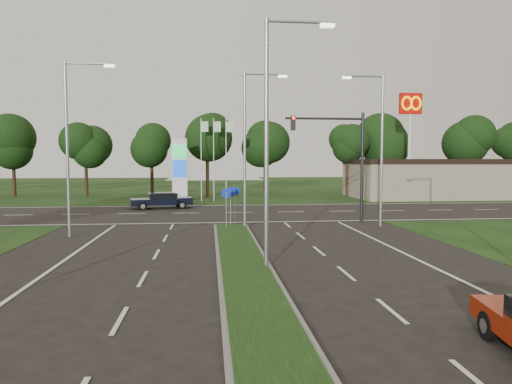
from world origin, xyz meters
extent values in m
plane|color=black|center=(0.00, 0.00, 0.00)|extent=(160.00, 160.00, 0.00)
cube|color=black|center=(0.00, 55.00, 0.00)|extent=(160.00, 50.00, 0.02)
cube|color=black|center=(0.00, 24.00, 0.00)|extent=(160.00, 12.00, 0.02)
cube|color=slate|center=(0.00, 4.00, 0.06)|extent=(2.00, 26.00, 0.12)
cube|color=gray|center=(22.00, 36.00, 2.00)|extent=(16.00, 9.00, 4.00)
cylinder|color=gray|center=(0.80, 6.00, 4.50)|extent=(0.16, 0.16, 9.00)
cylinder|color=gray|center=(1.90, 6.00, 8.90)|extent=(2.20, 0.10, 0.10)
cube|color=#FFF2CC|center=(3.00, 6.00, 8.80)|extent=(0.50, 0.22, 0.12)
cylinder|color=gray|center=(0.80, 16.00, 4.50)|extent=(0.16, 0.16, 9.00)
cylinder|color=gray|center=(1.90, 16.00, 8.90)|extent=(2.20, 0.10, 0.10)
cube|color=#FFF2CC|center=(3.00, 16.00, 8.80)|extent=(0.50, 0.22, 0.12)
cylinder|color=gray|center=(-8.50, 14.00, 4.50)|extent=(0.16, 0.16, 9.00)
cylinder|color=gray|center=(-7.40, 14.00, 8.90)|extent=(2.20, 0.10, 0.10)
cube|color=#FFF2CC|center=(-6.30, 14.00, 8.80)|extent=(0.50, 0.22, 0.12)
cylinder|color=gray|center=(9.00, 16.00, 4.50)|extent=(0.16, 0.16, 9.00)
cylinder|color=gray|center=(7.90, 16.00, 8.90)|extent=(2.20, 0.10, 0.10)
cube|color=#FFF2CC|center=(6.80, 16.00, 8.80)|extent=(0.50, 0.22, 0.12)
cylinder|color=black|center=(8.50, 18.00, 3.50)|extent=(0.20, 0.20, 7.00)
cylinder|color=black|center=(6.00, 18.00, 6.60)|extent=(5.00, 0.14, 0.14)
cube|color=black|center=(4.00, 18.00, 6.30)|extent=(0.28, 0.28, 0.90)
sphere|color=#FF190C|center=(4.00, 17.82, 6.60)|extent=(0.20, 0.20, 0.20)
cylinder|color=gray|center=(-0.30, 15.50, 1.10)|extent=(0.06, 0.06, 2.20)
cylinder|color=#0C26A5|center=(-0.30, 15.50, 2.10)|extent=(0.56, 0.04, 0.56)
cylinder|color=gray|center=(0.00, 16.50, 1.10)|extent=(0.06, 0.06, 2.20)
cylinder|color=#0C26A5|center=(0.00, 16.50, 2.10)|extent=(0.56, 0.04, 0.56)
cylinder|color=gray|center=(0.30, 17.20, 1.10)|extent=(0.06, 0.06, 2.20)
cylinder|color=#0C26A5|center=(0.30, 17.20, 2.10)|extent=(0.56, 0.04, 0.56)
cube|color=silver|center=(-4.00, 33.00, 3.00)|extent=(1.40, 0.30, 6.00)
cube|color=#0CA53F|center=(-4.00, 32.82, 4.80)|extent=(1.30, 0.08, 1.20)
cube|color=#0C3FBF|center=(-4.00, 32.82, 3.20)|extent=(1.30, 0.08, 1.60)
cylinder|color=silver|center=(-2.00, 34.00, 4.00)|extent=(0.08, 0.08, 8.00)
cube|color=#B2D8B2|center=(-1.65, 34.00, 7.20)|extent=(0.70, 0.02, 1.00)
cylinder|color=silver|center=(-0.80, 34.00, 4.00)|extent=(0.08, 0.08, 8.00)
cube|color=#B2D8B2|center=(-0.45, 34.00, 7.20)|extent=(0.70, 0.02, 1.00)
cylinder|color=silver|center=(0.40, 34.00, 4.00)|extent=(0.08, 0.08, 8.00)
cube|color=#B2D8B2|center=(0.75, 34.00, 7.20)|extent=(0.70, 0.02, 1.00)
cylinder|color=silver|center=(18.00, 32.00, 5.00)|extent=(0.30, 0.30, 10.00)
cube|color=#BF0C07|center=(18.00, 32.00, 9.40)|extent=(2.20, 0.35, 2.00)
torus|color=#FFC600|center=(17.55, 31.78, 9.40)|extent=(1.06, 0.16, 1.06)
torus|color=#FFC600|center=(18.45, 31.78, 9.40)|extent=(1.06, 0.16, 1.06)
cylinder|color=black|center=(0.00, 40.00, 2.20)|extent=(0.36, 0.36, 4.40)
sphere|color=black|center=(0.00, 40.00, 6.50)|extent=(6.00, 6.00, 6.00)
sphere|color=black|center=(0.30, 39.80, 7.50)|extent=(4.80, 4.80, 4.80)
cylinder|color=black|center=(4.87, -1.07, 0.31)|extent=(0.30, 0.65, 0.63)
cube|color=black|center=(-5.17, 27.45, 0.61)|extent=(5.17, 2.97, 0.50)
cube|color=black|center=(-5.07, 27.47, 1.08)|extent=(2.45, 2.10, 0.46)
cube|color=black|center=(-5.07, 27.47, 1.31)|extent=(2.04, 1.92, 0.04)
cylinder|color=black|center=(-6.49, 26.22, 0.34)|extent=(0.72, 0.36, 0.68)
cylinder|color=black|center=(-6.88, 28.01, 0.34)|extent=(0.72, 0.36, 0.68)
cylinder|color=black|center=(-3.46, 26.88, 0.34)|extent=(0.72, 0.36, 0.68)
cylinder|color=black|center=(-3.84, 28.67, 0.34)|extent=(0.72, 0.36, 0.68)
camera|label=1|loc=(-1.27, -10.36, 3.98)|focal=32.00mm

